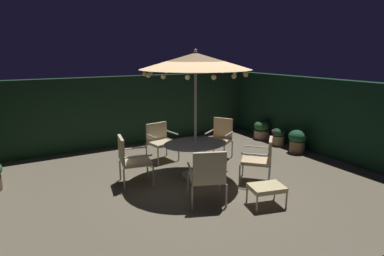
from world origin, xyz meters
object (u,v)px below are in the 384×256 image
at_px(patio_chair_northeast, 130,157).
at_px(potted_plant_back_center, 297,140).
at_px(potted_plant_right_far, 262,130).
at_px(potted_plant_front_corner, 279,136).
at_px(patio_dining_table, 195,150).
at_px(ottoman_footrest, 267,188).
at_px(patio_chair_southeast, 261,157).
at_px(patio_chair_east, 208,174).
at_px(patio_chair_north, 160,139).
at_px(patio_chair_south, 220,136).
at_px(patio_umbrella, 196,61).

relative_size(patio_chair_northeast, potted_plant_back_center, 1.64).
height_order(potted_plant_right_far, potted_plant_front_corner, potted_plant_right_far).
bearing_deg(patio_chair_northeast, potted_plant_front_corner, 6.99).
height_order(patio_dining_table, ottoman_footrest, patio_dining_table).
xyz_separation_m(patio_chair_southeast, ottoman_footrest, (-0.64, -0.88, -0.22)).
bearing_deg(patio_dining_table, potted_plant_right_far, 25.70).
height_order(potted_plant_back_center, potted_plant_front_corner, potted_plant_back_center).
xyz_separation_m(patio_chair_east, potted_plant_right_far, (3.95, 2.97, -0.29)).
bearing_deg(ottoman_footrest, potted_plant_back_center, 33.87).
distance_m(patio_chair_north, potted_plant_back_center, 3.73).
height_order(patio_chair_north, patio_chair_south, patio_chair_south).
relative_size(patio_chair_northeast, patio_chair_southeast, 1.07).
distance_m(patio_chair_east, patio_chair_south, 2.70).
bearing_deg(patio_chair_east, patio_dining_table, 68.39).
xyz_separation_m(patio_chair_southeast, potted_plant_back_center, (2.28, 1.08, -0.21)).
distance_m(patio_umbrella, potted_plant_right_far, 4.40).
bearing_deg(patio_chair_southeast, patio_umbrella, 134.66).
bearing_deg(potted_plant_right_far, patio_chair_northeast, -163.82).
xyz_separation_m(patio_dining_table, patio_chair_northeast, (-1.40, 0.25, -0.00)).
relative_size(patio_umbrella, potted_plant_front_corner, 5.28).
bearing_deg(patio_chair_south, potted_plant_front_corner, 1.90).
height_order(patio_dining_table, patio_chair_northeast, patio_chair_northeast).
bearing_deg(ottoman_footrest, potted_plant_right_far, 49.05).
distance_m(patio_chair_north, patio_chair_east, 2.74).
height_order(patio_chair_southeast, potted_plant_back_center, patio_chair_southeast).
relative_size(patio_dining_table, patio_chair_east, 1.40).
height_order(patio_chair_north, patio_chair_northeast, patio_chair_northeast).
bearing_deg(patio_chair_southeast, potted_plant_front_corner, 38.09).
xyz_separation_m(patio_chair_southeast, potted_plant_right_far, (2.43, 2.66, -0.26)).
bearing_deg(patio_dining_table, patio_chair_east, -111.61).
bearing_deg(potted_plant_right_far, patio_chair_southeast, -132.48).
bearing_deg(patio_dining_table, patio_umbrella, 25.18).
distance_m(patio_dining_table, potted_plant_front_corner, 3.46).
height_order(patio_chair_northeast, patio_chair_south, patio_chair_northeast).
xyz_separation_m(patio_chair_southeast, patio_chair_south, (0.20, 1.77, 0.03)).
distance_m(patio_chair_southeast, potted_plant_front_corner, 2.99).
bearing_deg(potted_plant_back_center, potted_plant_front_corner, 84.91).
relative_size(patio_chair_north, ottoman_footrest, 1.35).
bearing_deg(patio_chair_south, patio_chair_north, 155.82).
distance_m(patio_umbrella, ottoman_footrest, 2.90).
relative_size(ottoman_footrest, potted_plant_front_corner, 1.33).
bearing_deg(patio_chair_south, patio_dining_table, -147.69).
xyz_separation_m(patio_chair_northeast, potted_plant_front_corner, (4.74, 0.58, -0.30)).
height_order(patio_umbrella, potted_plant_right_far, patio_umbrella).
bearing_deg(potted_plant_front_corner, patio_chair_south, -178.10).
bearing_deg(patio_chair_southeast, patio_chair_east, -168.24).
bearing_deg(patio_umbrella, patio_chair_east, -111.61).
height_order(patio_chair_south, potted_plant_front_corner, patio_chair_south).
distance_m(patio_chair_southeast, patio_chair_south, 1.78).
bearing_deg(patio_dining_table, potted_plant_back_center, 1.18).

